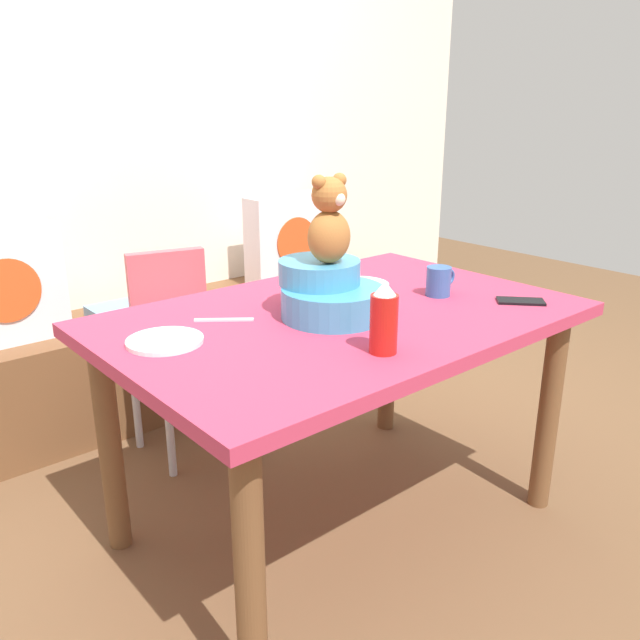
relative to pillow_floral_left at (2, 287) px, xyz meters
name	(u,v)px	position (x,y,z in m)	size (l,w,h in m)	color
ground_plane	(339,522)	(0.64, -1.19, -0.68)	(8.00, 8.00, 0.00)	brown
back_wall	(115,110)	(0.64, 0.29, 0.62)	(4.40, 0.10, 2.60)	silver
window_bench	(163,356)	(0.64, 0.02, -0.45)	(2.60, 0.44, 0.46)	brown
pillow_floral_left	(2,287)	(0.00, 0.00, 0.00)	(0.44, 0.15, 0.44)	silver
pillow_floral_right	(288,239)	(1.35, 0.00, 0.00)	(0.44, 0.15, 0.44)	silver
book_stack	(113,311)	(0.42, 0.02, -0.19)	(0.20, 0.14, 0.06)	#6E96BC
dining_table	(341,343)	(0.64, -1.19, -0.04)	(1.39, 0.92, 0.74)	#B73351
highchair	(178,326)	(0.50, -0.42, -0.16)	(0.40, 0.50, 0.79)	#D84C59
infant_seat_teal	(328,292)	(0.58, -1.19, 0.13)	(0.30, 0.33, 0.16)	teal
teddy_bear	(329,222)	(0.58, -1.19, 0.34)	(0.13, 0.12, 0.25)	#A36730
ketchup_bottle	(384,319)	(0.50, -1.50, 0.15)	(0.07, 0.07, 0.18)	red
coffee_mug	(439,281)	(1.00, -1.26, 0.11)	(0.12, 0.08, 0.09)	#335999
dinner_plate_near	(359,285)	(0.87, -1.02, 0.07)	(0.20, 0.20, 0.01)	white
dinner_plate_far	(165,341)	(0.11, -1.08, 0.07)	(0.20, 0.20, 0.01)	white
cell_phone	(521,301)	(1.13, -1.48, 0.06)	(0.07, 0.14, 0.01)	black
table_fork	(224,320)	(0.33, -1.03, 0.06)	(0.02, 0.17, 0.01)	silver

